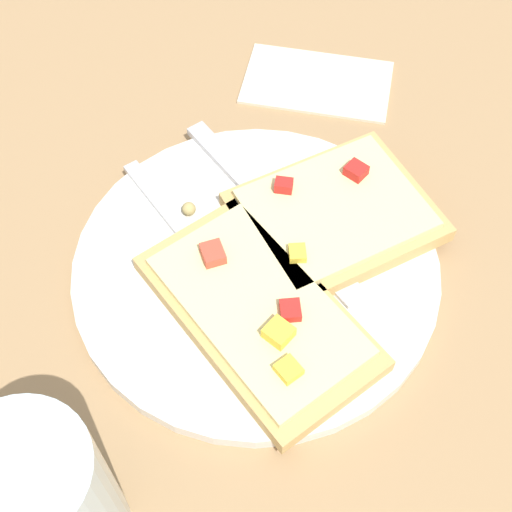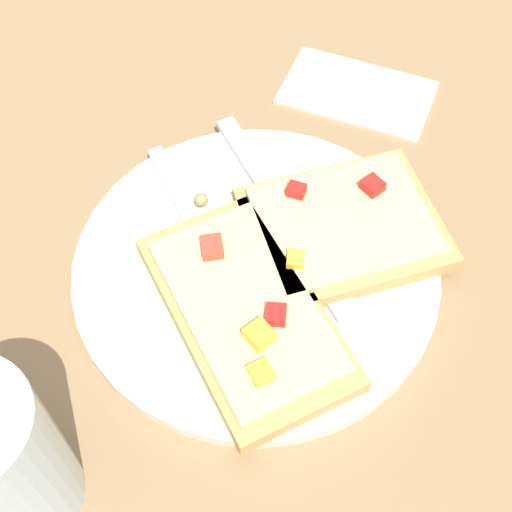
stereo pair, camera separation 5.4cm
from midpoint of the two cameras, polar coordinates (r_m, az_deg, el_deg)
The scene contains 9 objects.
ground_plane at distance 0.56m, azimuth -2.76°, elevation -1.46°, with size 4.00×4.00×0.00m, color #9E7A51.
plate at distance 0.55m, azimuth -2.79°, elevation -1.13°, with size 0.28×0.28×0.01m.
fork at distance 0.55m, azimuth -6.46°, elevation -0.97°, with size 0.18×0.17×0.01m.
knife at distance 0.59m, azimuth -2.58°, elevation 4.85°, with size 0.17×0.16×0.01m.
pizza_slice_main at distance 0.52m, azimuth -2.84°, elevation -4.63°, with size 0.20×0.19×0.03m.
pizza_slice_corner at distance 0.56m, azimuth 3.63°, elevation 3.15°, with size 0.19×0.18×0.03m.
crumb_scatter at distance 0.55m, azimuth -5.62°, elevation -0.07°, with size 0.12×0.12×0.01m.
drinking_glass at distance 0.44m, azimuth -20.08°, elevation -18.53°, with size 0.08×0.08×0.13m.
napkin at distance 0.69m, azimuth 2.65°, elevation 13.66°, with size 0.14×0.08×0.01m.
Camera 1 is at (-0.06, 0.30, 0.47)m, focal length 50.00 mm.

